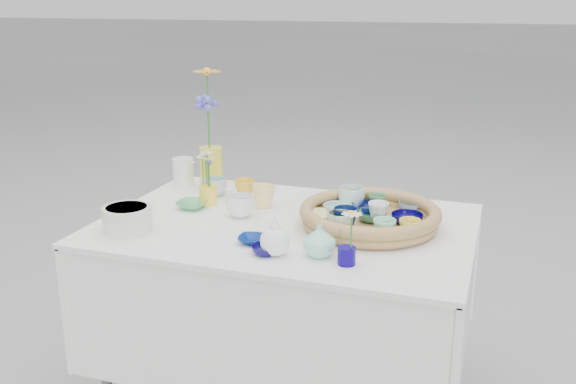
% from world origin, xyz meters
% --- Properties ---
extents(wicker_tray, '(0.47, 0.47, 0.08)m').
position_xyz_m(wicker_tray, '(0.28, 0.05, 0.80)').
color(wicker_tray, olive).
rests_on(wicker_tray, display_table).
extents(tray_ceramic_0, '(0.12, 0.12, 0.03)m').
position_xyz_m(tray_ceramic_0, '(0.25, 0.14, 0.80)').
color(tray_ceramic_0, navy).
rests_on(tray_ceramic_0, wicker_tray).
extents(tray_ceramic_1, '(0.13, 0.13, 0.03)m').
position_xyz_m(tray_ceramic_1, '(0.40, 0.08, 0.80)').
color(tray_ceramic_1, '#050044').
rests_on(tray_ceramic_1, wicker_tray).
extents(tray_ceramic_2, '(0.09, 0.09, 0.06)m').
position_xyz_m(tray_ceramic_2, '(0.43, -0.06, 0.82)').
color(tray_ceramic_2, yellow).
rests_on(tray_ceramic_2, wicker_tray).
extents(tray_ceramic_3, '(0.12, 0.12, 0.03)m').
position_xyz_m(tray_ceramic_3, '(0.28, 0.06, 0.80)').
color(tray_ceramic_3, '#327150').
rests_on(tray_ceramic_3, wicker_tray).
extents(tray_ceramic_4, '(0.10, 0.10, 0.07)m').
position_xyz_m(tray_ceramic_4, '(0.21, -0.08, 0.82)').
color(tray_ceramic_4, '#96B496').
rests_on(tray_ceramic_4, wicker_tray).
extents(tray_ceramic_5, '(0.12, 0.12, 0.03)m').
position_xyz_m(tray_ceramic_5, '(0.16, 0.10, 0.80)').
color(tray_ceramic_5, '#A1CEC4').
rests_on(tray_ceramic_5, wicker_tray).
extents(tray_ceramic_6, '(0.11, 0.11, 0.08)m').
position_xyz_m(tray_ceramic_6, '(0.18, 0.18, 0.82)').
color(tray_ceramic_6, silver).
rests_on(tray_ceramic_6, wicker_tray).
extents(tray_ceramic_7, '(0.09, 0.09, 0.07)m').
position_xyz_m(tray_ceramic_7, '(0.30, 0.07, 0.82)').
color(tray_ceramic_7, white).
rests_on(tray_ceramic_7, wicker_tray).
extents(tray_ceramic_8, '(0.12, 0.12, 0.03)m').
position_xyz_m(tray_ceramic_8, '(0.40, 0.23, 0.80)').
color(tray_ceramic_8, '#6692C8').
rests_on(tray_ceramic_8, wicker_tray).
extents(tray_ceramic_9, '(0.09, 0.09, 0.07)m').
position_xyz_m(tray_ceramic_9, '(0.22, -0.05, 0.82)').
color(tray_ceramic_9, '#091642').
rests_on(tray_ceramic_9, wicker_tray).
extents(tray_ceramic_10, '(0.13, 0.13, 0.03)m').
position_xyz_m(tray_ceramic_10, '(0.11, 0.02, 0.80)').
color(tray_ceramic_10, '#EBED8A').
rests_on(tray_ceramic_10, wicker_tray).
extents(tray_ceramic_11, '(0.07, 0.07, 0.07)m').
position_xyz_m(tray_ceramic_11, '(0.36, -0.10, 0.82)').
color(tray_ceramic_11, '#8CD6B7').
rests_on(tray_ceramic_11, wicker_tray).
extents(tray_ceramic_12, '(0.07, 0.07, 0.06)m').
position_xyz_m(tray_ceramic_12, '(0.28, 0.18, 0.81)').
color(tray_ceramic_12, '#428757').
rests_on(tray_ceramic_12, wicker_tray).
extents(loose_ceramic_0, '(0.09, 0.09, 0.07)m').
position_xyz_m(loose_ceramic_0, '(-0.24, 0.22, 0.80)').
color(loose_ceramic_0, gold).
rests_on(loose_ceramic_0, display_table).
extents(loose_ceramic_1, '(0.10, 0.10, 0.08)m').
position_xyz_m(loose_ceramic_1, '(-0.14, 0.14, 0.81)').
color(loose_ceramic_1, '#FFE184').
rests_on(loose_ceramic_1, display_table).
extents(loose_ceramic_2, '(0.11, 0.11, 0.03)m').
position_xyz_m(loose_ceramic_2, '(-0.38, 0.04, 0.78)').
color(loose_ceramic_2, '#4BA462').
rests_on(loose_ceramic_2, display_table).
extents(loose_ceramic_3, '(0.10, 0.10, 0.08)m').
position_xyz_m(loose_ceramic_3, '(-0.17, 0.01, 0.80)').
color(loose_ceramic_3, white).
rests_on(loose_ceramic_3, display_table).
extents(loose_ceramic_4, '(0.10, 0.10, 0.02)m').
position_xyz_m(loose_ceramic_4, '(-0.04, -0.21, 0.78)').
color(loose_ceramic_4, navy).
rests_on(loose_ceramic_4, display_table).
extents(loose_ceramic_5, '(0.09, 0.09, 0.07)m').
position_xyz_m(loose_ceramic_5, '(-0.37, 0.21, 0.80)').
color(loose_ceramic_5, '#A8C9BE').
rests_on(loose_ceramic_5, display_table).
extents(loose_ceramic_6, '(0.11, 0.11, 0.03)m').
position_xyz_m(loose_ceramic_6, '(0.03, -0.28, 0.78)').
color(loose_ceramic_6, '#0D0854').
rests_on(loose_ceramic_6, display_table).
extents(fluted_bowl, '(0.16, 0.16, 0.08)m').
position_xyz_m(fluted_bowl, '(-0.47, -0.25, 0.81)').
color(fluted_bowl, beige).
rests_on(fluted_bowl, display_table).
extents(bud_vase_paleblue, '(0.09, 0.09, 0.14)m').
position_xyz_m(bud_vase_paleblue, '(0.06, -0.28, 0.83)').
color(bud_vase_paleblue, white).
rests_on(bud_vase_paleblue, display_table).
extents(bud_vase_seafoam, '(0.11, 0.11, 0.10)m').
position_xyz_m(bud_vase_seafoam, '(0.19, -0.25, 0.82)').
color(bud_vase_seafoam, '#8FDFC4').
rests_on(bud_vase_seafoam, display_table).
extents(bud_vase_cobalt, '(0.06, 0.06, 0.05)m').
position_xyz_m(bud_vase_cobalt, '(0.28, -0.28, 0.79)').
color(bud_vase_cobalt, '#0B0064').
rests_on(bud_vase_cobalt, display_table).
extents(single_daisy, '(0.08, 0.08, 0.12)m').
position_xyz_m(single_daisy, '(0.29, -0.28, 0.87)').
color(single_daisy, white).
rests_on(single_daisy, bud_vase_cobalt).
extents(tall_vase_yellow, '(0.10, 0.10, 0.17)m').
position_xyz_m(tall_vase_yellow, '(-0.42, 0.29, 0.85)').
color(tall_vase_yellow, yellow).
rests_on(tall_vase_yellow, display_table).
extents(gerbera, '(0.14, 0.14, 0.32)m').
position_xyz_m(gerbera, '(-0.42, 0.29, 1.09)').
color(gerbera, orange).
rests_on(gerbera, tall_vase_yellow).
extents(hydrangea, '(0.08, 0.08, 0.24)m').
position_xyz_m(hydrangea, '(-0.43, 0.31, 1.02)').
color(hydrangea, '#6162D0').
rests_on(hydrangea, tall_vase_yellow).
extents(white_pitcher, '(0.14, 0.11, 0.11)m').
position_xyz_m(white_pitcher, '(-0.55, 0.29, 0.82)').
color(white_pitcher, silver).
rests_on(white_pitcher, display_table).
extents(daisy_cup, '(0.09, 0.09, 0.07)m').
position_xyz_m(daisy_cup, '(-0.34, 0.10, 0.80)').
color(daisy_cup, yellow).
rests_on(daisy_cup, display_table).
extents(daisy_posy, '(0.10, 0.10, 0.14)m').
position_xyz_m(daisy_posy, '(-0.35, 0.11, 0.90)').
color(daisy_posy, silver).
rests_on(daisy_posy, daisy_cup).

